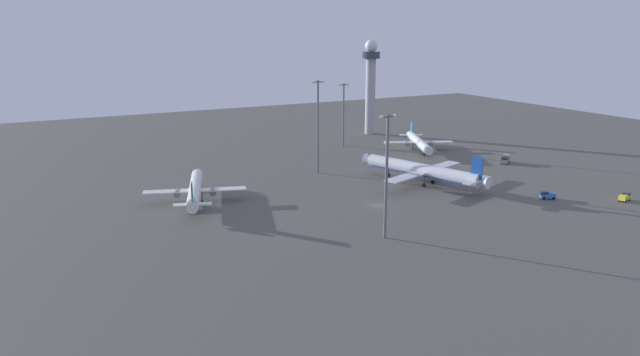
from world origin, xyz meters
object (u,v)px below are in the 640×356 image
at_px(airplane_terminal_side, 423,171).
at_px(baggage_tractor, 625,197).
at_px(control_tower, 371,80).
at_px(catering_truck, 506,159).
at_px(airplane_near_gate, 195,190).
at_px(apron_light_central, 318,122).
at_px(apron_light_east, 344,110).
at_px(apron_light_west, 387,170).
at_px(maintenance_van, 548,195).
at_px(airplane_taxiway_distant, 419,142).

height_order(airplane_terminal_side, baggage_tractor, airplane_terminal_side).
relative_size(control_tower, catering_truck, 7.12).
height_order(airplane_near_gate, apron_light_central, apron_light_central).
xyz_separation_m(airplane_terminal_side, apron_light_east, (8.62, 65.01, 10.32)).
relative_size(airplane_terminal_side, apron_light_west, 1.52).
bearing_deg(maintenance_van, control_tower, 24.83).
height_order(maintenance_van, baggage_tractor, same).
xyz_separation_m(maintenance_van, apron_light_east, (-13.44, 94.77, 13.59)).
relative_size(control_tower, airplane_taxiway_distant, 1.28).
relative_size(airplane_terminal_side, baggage_tractor, 9.89).
distance_m(airplane_near_gate, apron_light_central, 50.32).
xyz_separation_m(control_tower, airplane_terminal_side, (-33.58, -83.90, -19.99)).
distance_m(airplane_taxiway_distant, apron_light_east, 33.33).
bearing_deg(airplane_terminal_side, apron_light_central, 109.54).
xyz_separation_m(baggage_tractor, apron_light_west, (-77.48, 6.79, 15.40)).
height_order(airplane_terminal_side, airplane_near_gate, airplane_terminal_side).
bearing_deg(apron_light_east, airplane_terminal_side, -97.55).
bearing_deg(apron_light_central, airplane_near_gate, -163.61).
xyz_separation_m(control_tower, apron_light_west, (-70.99, -118.45, -7.86)).
bearing_deg(control_tower, apron_light_east, -142.88).
distance_m(apron_light_central, apron_light_west, 64.89).
bearing_deg(apron_light_west, apron_light_central, 76.50).
bearing_deg(baggage_tractor, apron_light_east, -179.32).
distance_m(airplane_taxiway_distant, apron_light_west, 103.51).
bearing_deg(maintenance_van, airplane_near_gate, 94.41).
distance_m(catering_truck, baggage_tractor, 51.38).
bearing_deg(apron_light_central, control_tower, 44.75).
distance_m(catering_truck, apron_light_central, 71.69).
bearing_deg(catering_truck, baggage_tractor, 139.44).
bearing_deg(baggage_tractor, maintenance_van, -138.53).
relative_size(control_tower, baggage_tractor, 9.42).
relative_size(baggage_tractor, apron_light_east, 0.17).
height_order(control_tower, airplane_near_gate, control_tower).
height_order(baggage_tractor, apron_light_central, apron_light_central).
bearing_deg(airplane_near_gate, baggage_tractor, -9.04).
xyz_separation_m(airplane_near_gate, catering_truck, (113.70, -5.11, -1.99)).
height_order(airplane_taxiway_distant, maintenance_van, airplane_taxiway_distant).
distance_m(airplane_terminal_side, catering_truck, 46.20).
height_order(catering_truck, maintenance_van, catering_truck).
relative_size(catering_truck, maintenance_van, 1.31).
xyz_separation_m(catering_truck, maintenance_van, (-23.00, -39.55, -0.40)).
xyz_separation_m(airplane_terminal_side, apron_light_west, (-37.41, -34.56, 12.13)).
xyz_separation_m(control_tower, airplane_taxiway_distant, (-3.15, -41.39, -21.01)).
bearing_deg(apron_light_west, catering_truck, 28.27).
height_order(control_tower, apron_light_central, control_tower).
relative_size(apron_light_east, apron_light_west, 0.88).
relative_size(control_tower, apron_light_west, 1.45).
bearing_deg(apron_light_west, apron_light_east, 65.19).
xyz_separation_m(catering_truck, apron_light_central, (-67.33, 18.75, 15.97)).
xyz_separation_m(airplane_near_gate, baggage_tractor, (108.71, -56.24, -2.39)).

